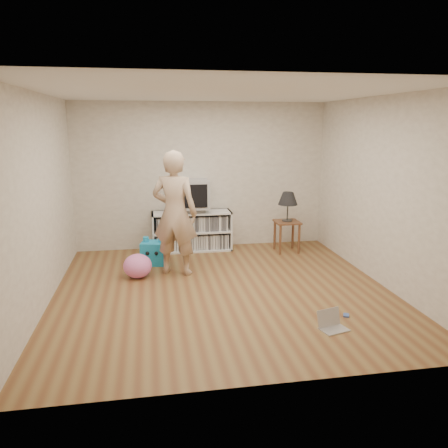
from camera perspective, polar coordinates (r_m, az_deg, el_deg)
name	(u,v)px	position (r m, az deg, el deg)	size (l,w,h in m)	color
ground	(223,290)	(6.04, -0.17, -8.63)	(4.50, 4.50, 0.00)	brown
walls	(223,196)	(5.69, -0.18, 3.64)	(4.52, 4.52, 2.60)	beige
ceiling	(223,92)	(5.62, -0.19, 16.82)	(4.50, 4.50, 0.01)	white
media_unit	(192,231)	(7.83, -4.23, -0.89)	(1.40, 0.45, 0.70)	white
dvd_deck	(192,210)	(7.73, -4.26, 1.85)	(0.45, 0.35, 0.07)	gray
crt_tv	(191,194)	(7.68, -4.30, 3.93)	(0.60, 0.53, 0.50)	#A7A7AC
side_table	(287,229)	(7.77, 8.22, -0.59)	(0.42, 0.42, 0.55)	brown
table_lamp	(288,199)	(7.67, 8.35, 3.23)	(0.34, 0.34, 0.52)	#333333
person	(175,213)	(6.48, -6.44, 1.37)	(0.68, 0.44, 1.86)	tan
laptop	(331,324)	(5.11, 13.85, -12.51)	(0.35, 0.31, 0.20)	silver
playing_cards	(346,315)	(5.47, 15.67, -11.41)	(0.07, 0.09, 0.02)	#3E5CA7
plush_blue	(154,253)	(7.15, -9.13, -3.70)	(0.45, 0.39, 0.45)	#179CD7
plush_pink	(138,266)	(6.58, -11.22, -5.40)	(0.42, 0.42, 0.36)	pink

